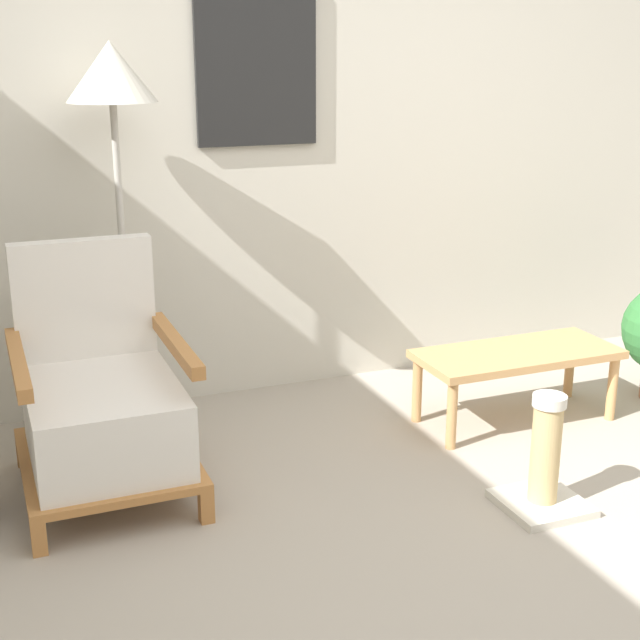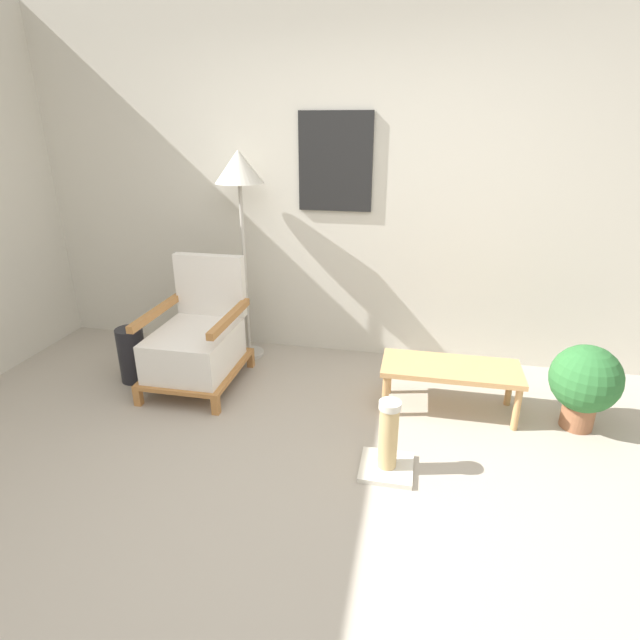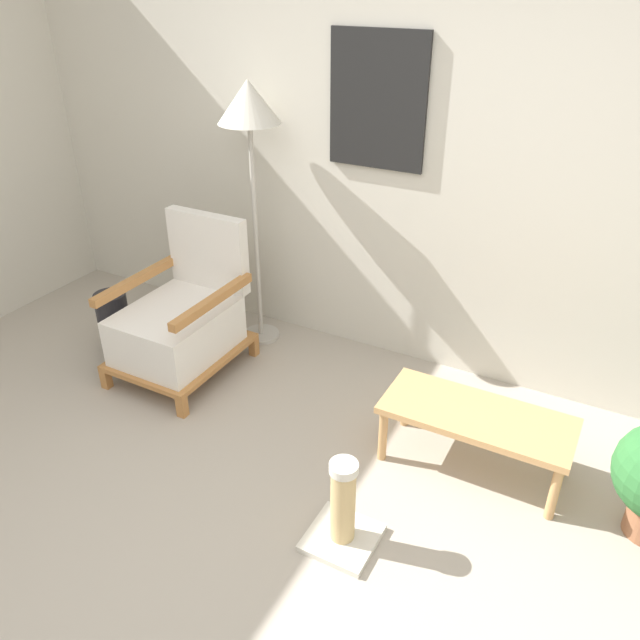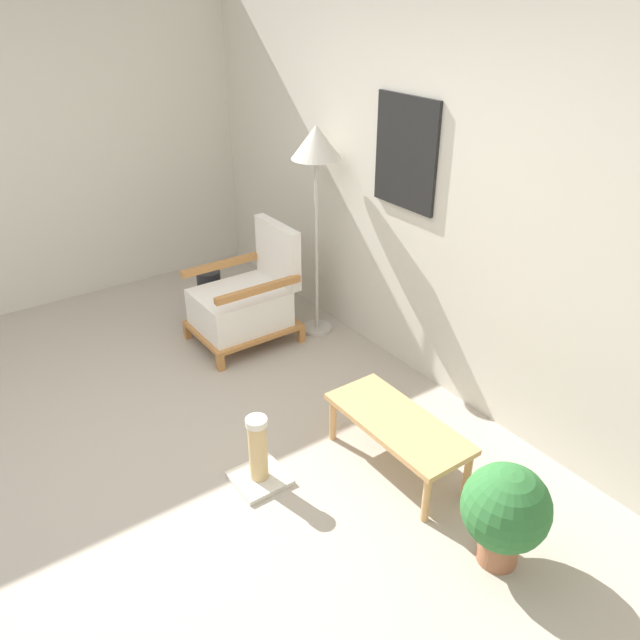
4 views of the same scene
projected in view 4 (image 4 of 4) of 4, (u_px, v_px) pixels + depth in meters
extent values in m
plane|color=#A89E8E|center=(149.00, 482.00, 3.58)|extent=(14.00, 14.00, 0.00)
cube|color=beige|center=(432.00, 190.00, 3.99)|extent=(8.00, 0.06, 2.70)
cube|color=black|center=(406.00, 153.00, 4.03)|extent=(0.56, 0.02, 0.72)
cube|color=beige|center=(60.00, 144.00, 5.12)|extent=(0.06, 8.00, 2.70)
cube|color=#B2753D|center=(187.00, 331.00, 4.99)|extent=(0.05, 0.05, 0.12)
cube|color=#B2753D|center=(220.00, 363.00, 4.58)|extent=(0.05, 0.05, 0.12)
cube|color=#B2753D|center=(264.00, 307.00, 5.35)|extent=(0.05, 0.05, 0.12)
cube|color=#B2753D|center=(301.00, 335.00, 4.94)|extent=(0.05, 0.05, 0.12)
cube|color=#B2753D|center=(243.00, 325.00, 4.93)|extent=(0.62, 0.76, 0.03)
cube|color=white|center=(240.00, 308.00, 4.85)|extent=(0.54, 0.66, 0.29)
cube|color=white|center=(278.00, 252.00, 4.85)|extent=(0.54, 0.08, 0.47)
cube|color=#B2753D|center=(223.00, 264.00, 4.93)|extent=(0.05, 0.70, 0.05)
cube|color=#B2753D|center=(259.00, 289.00, 4.53)|extent=(0.05, 0.70, 0.05)
cylinder|color=#B7B2A8|center=(317.00, 328.00, 5.14)|extent=(0.24, 0.24, 0.03)
cylinder|color=#B7B2A8|center=(317.00, 248.00, 4.80)|extent=(0.03, 0.03, 1.38)
cone|color=beige|center=(316.00, 142.00, 4.41)|extent=(0.36, 0.36, 0.24)
cube|color=tan|center=(398.00, 423.00, 3.55)|extent=(0.90, 0.39, 0.04)
cylinder|color=tan|center=(333.00, 419.00, 3.85)|extent=(0.04, 0.04, 0.30)
cylinder|color=tan|center=(426.00, 499.00, 3.26)|extent=(0.04, 0.04, 0.30)
cylinder|color=tan|center=(372.00, 402.00, 4.01)|extent=(0.04, 0.04, 0.30)
cylinder|color=tan|center=(467.00, 475.00, 3.42)|extent=(0.04, 0.04, 0.30)
cylinder|color=black|center=(210.00, 294.00, 5.24)|extent=(0.20, 0.20, 0.42)
cylinder|color=#935B3D|center=(498.00, 547.00, 3.07)|extent=(0.20, 0.20, 0.17)
sphere|color=#2D6B33|center=(506.00, 507.00, 2.94)|extent=(0.43, 0.43, 0.43)
cube|color=beige|center=(260.00, 478.00, 3.59)|extent=(0.30, 0.30, 0.03)
cylinder|color=tan|center=(258.00, 451.00, 3.49)|extent=(0.11, 0.11, 0.37)
cylinder|color=beige|center=(256.00, 422.00, 3.39)|extent=(0.12, 0.12, 0.04)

